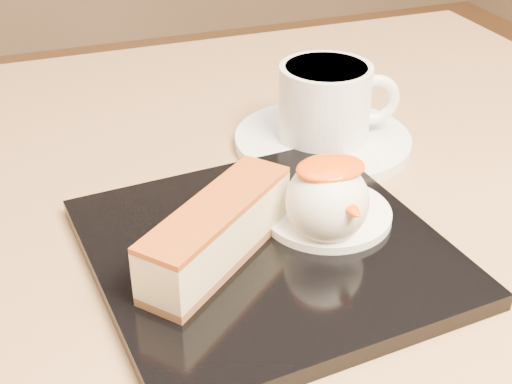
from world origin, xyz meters
name	(u,v)px	position (x,y,z in m)	size (l,w,h in m)	color
table	(280,382)	(0.00, 0.00, 0.56)	(0.80, 0.80, 0.72)	black
dessert_plate	(266,251)	(-0.03, -0.03, 0.73)	(0.22, 0.22, 0.01)	black
cheesecake	(217,232)	(-0.06, -0.04, 0.75)	(0.12, 0.11, 0.04)	brown
cream_smear	(326,213)	(0.02, -0.02, 0.73)	(0.09, 0.09, 0.01)	white
ice_cream_scoop	(327,201)	(0.01, -0.04, 0.76)	(0.05, 0.05, 0.05)	white
mango_sauce	(331,168)	(0.02, -0.03, 0.78)	(0.05, 0.03, 0.01)	#FF4D08
mint_sprig	(274,198)	(0.00, 0.01, 0.74)	(0.04, 0.03, 0.00)	green
saucer	(322,141)	(0.08, 0.10, 0.72)	(0.15, 0.15, 0.01)	white
coffee_cup	(327,100)	(0.08, 0.10, 0.76)	(0.10, 0.08, 0.06)	white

